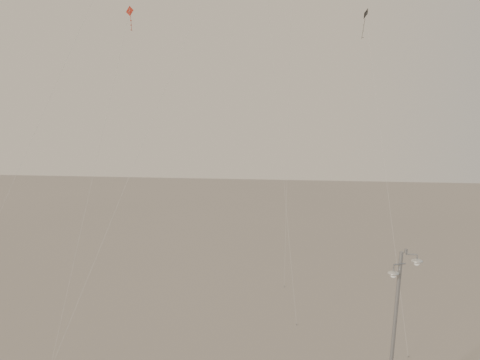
# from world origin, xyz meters

# --- Properties ---
(street_lamp) EXTENTS (1.57, 0.72, 8.55)m
(street_lamp) POSITION_xyz_m (8.35, -0.37, 4.56)
(street_lamp) COLOR #95979D
(street_lamp) RESTS_ON ground
(kite_1) EXTENTS (9.33, 11.77, 27.67)m
(kite_1) POSITION_xyz_m (-2.08, 6.61, 20.76)
(kite_1) COLOR #292622
(kite_1) RESTS_ON ground
(kite_3) EXTENTS (3.24, 7.31, 21.04)m
(kite_3) POSITION_xyz_m (-7.77, 6.50, 14.76)
(kite_3) COLOR #A02417
(kite_3) RESTS_ON ground
(kite_4) EXTENTS (2.45, 10.20, 21.93)m
(kite_4) POSITION_xyz_m (8.67, 14.22, 16.77)
(kite_4) COLOR #292622
(kite_4) RESTS_ON ground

